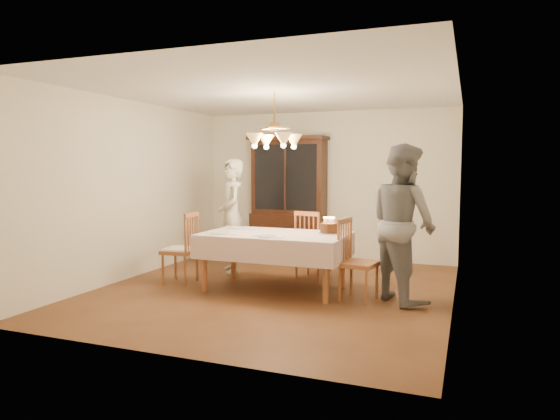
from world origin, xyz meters
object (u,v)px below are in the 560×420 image
at_px(chair_far_side, 313,249).
at_px(birthday_cake, 329,229).
at_px(dining_table, 275,239).
at_px(china_hutch, 289,200).
at_px(elderly_woman, 232,216).

bearing_deg(chair_far_side, birthday_cake, -56.07).
relative_size(dining_table, birthday_cake, 6.33).
bearing_deg(dining_table, chair_far_side, 70.44).
bearing_deg(china_hutch, dining_table, -74.63).
bearing_deg(chair_far_side, china_hutch, 121.81).
distance_m(chair_far_side, elderly_woman, 1.38).
distance_m(chair_far_side, birthday_cake, 0.82).
bearing_deg(china_hutch, birthday_cake, -57.56).
height_order(china_hutch, chair_far_side, china_hutch).
bearing_deg(chair_far_side, dining_table, -109.56).
relative_size(elderly_woman, birthday_cake, 5.84).
bearing_deg(elderly_woman, dining_table, 16.40).
distance_m(dining_table, chair_far_side, 0.88).
bearing_deg(birthday_cake, elderly_woman, 160.39).
distance_m(china_hutch, chair_far_side, 1.81).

